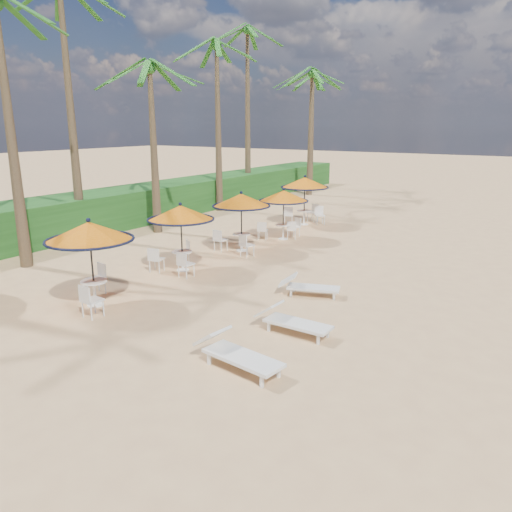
{
  "coord_description": "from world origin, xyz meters",
  "views": [
    {
      "loc": [
        6.35,
        -9.26,
        5.12
      ],
      "look_at": [
        -1.61,
        3.08,
        1.2
      ],
      "focal_mm": 35.0,
      "sensor_mm": 36.0,
      "label": 1
    }
  ],
  "objects_px": {
    "station_2": "(240,206)",
    "lounger_near": "(235,352)",
    "station_0": "(90,239)",
    "station_3": "(283,202)",
    "station_1": "(180,221)",
    "lounger_mid": "(291,320)",
    "lounger_far": "(307,286)",
    "station_4": "(305,188)"
  },
  "relations": [
    {
      "from": "station_2",
      "to": "station_4",
      "type": "xyz_separation_m",
      "value": [
        -0.4,
        6.44,
        -0.01
      ]
    },
    {
      "from": "station_4",
      "to": "lounger_near",
      "type": "relative_size",
      "value": 1.16
    },
    {
      "from": "lounger_mid",
      "to": "lounger_near",
      "type": "bearing_deg",
      "value": -91.26
    },
    {
      "from": "lounger_near",
      "to": "station_3",
      "type": "bearing_deg",
      "value": 123.18
    },
    {
      "from": "station_0",
      "to": "station_1",
      "type": "bearing_deg",
      "value": 93.44
    },
    {
      "from": "station_2",
      "to": "lounger_near",
      "type": "height_order",
      "value": "station_2"
    },
    {
      "from": "station_2",
      "to": "lounger_near",
      "type": "xyz_separation_m",
      "value": [
        5.66,
        -8.44,
        -1.53
      ]
    },
    {
      "from": "lounger_far",
      "to": "lounger_near",
      "type": "bearing_deg",
      "value": -99.68
    },
    {
      "from": "lounger_near",
      "to": "lounger_far",
      "type": "relative_size",
      "value": 1.15
    },
    {
      "from": "station_3",
      "to": "station_4",
      "type": "height_order",
      "value": "station_4"
    },
    {
      "from": "station_0",
      "to": "station_4",
      "type": "relative_size",
      "value": 1.0
    },
    {
      "from": "station_2",
      "to": "station_3",
      "type": "bearing_deg",
      "value": 82.98
    },
    {
      "from": "station_2",
      "to": "station_3",
      "type": "xyz_separation_m",
      "value": [
        0.36,
        2.89,
        -0.19
      ]
    },
    {
      "from": "station_3",
      "to": "station_1",
      "type": "bearing_deg",
      "value": -94.96
    },
    {
      "from": "station_3",
      "to": "lounger_far",
      "type": "height_order",
      "value": "station_3"
    },
    {
      "from": "lounger_mid",
      "to": "station_0",
      "type": "bearing_deg",
      "value": -165.44
    },
    {
      "from": "lounger_mid",
      "to": "lounger_far",
      "type": "height_order",
      "value": "lounger_mid"
    },
    {
      "from": "lounger_near",
      "to": "lounger_mid",
      "type": "distance_m",
      "value": 2.29
    },
    {
      "from": "station_1",
      "to": "lounger_near",
      "type": "xyz_separation_m",
      "value": [
        5.86,
        -4.98,
        -1.44
      ]
    },
    {
      "from": "station_3",
      "to": "lounger_near",
      "type": "height_order",
      "value": "station_3"
    },
    {
      "from": "station_0",
      "to": "station_1",
      "type": "xyz_separation_m",
      "value": [
        -0.24,
        4.05,
        -0.16
      ]
    },
    {
      "from": "station_0",
      "to": "station_4",
      "type": "xyz_separation_m",
      "value": [
        -0.44,
        13.96,
        -0.09
      ]
    },
    {
      "from": "station_1",
      "to": "lounger_mid",
      "type": "height_order",
      "value": "station_1"
    },
    {
      "from": "station_1",
      "to": "station_4",
      "type": "xyz_separation_m",
      "value": [
        -0.2,
        9.9,
        0.08
      ]
    },
    {
      "from": "station_3",
      "to": "lounger_near",
      "type": "distance_m",
      "value": 12.58
    },
    {
      "from": "station_2",
      "to": "lounger_far",
      "type": "height_order",
      "value": "station_2"
    },
    {
      "from": "station_0",
      "to": "station_4",
      "type": "distance_m",
      "value": 13.96
    },
    {
      "from": "station_4",
      "to": "lounger_far",
      "type": "xyz_separation_m",
      "value": [
        5.22,
        -9.86,
        -1.57
      ]
    },
    {
      "from": "lounger_near",
      "to": "lounger_mid",
      "type": "relative_size",
      "value": 1.11
    },
    {
      "from": "station_4",
      "to": "station_0",
      "type": "bearing_deg",
      "value": -88.18
    },
    {
      "from": "lounger_far",
      "to": "station_1",
      "type": "bearing_deg",
      "value": 161.3
    },
    {
      "from": "station_1",
      "to": "station_2",
      "type": "relative_size",
      "value": 0.99
    },
    {
      "from": "station_3",
      "to": "lounger_far",
      "type": "distance_m",
      "value": 7.85
    },
    {
      "from": "lounger_far",
      "to": "lounger_mid",
      "type": "bearing_deg",
      "value": -90.28
    },
    {
      "from": "lounger_mid",
      "to": "lounger_far",
      "type": "distance_m",
      "value": 2.89
    },
    {
      "from": "station_0",
      "to": "station_3",
      "type": "bearing_deg",
      "value": 88.31
    },
    {
      "from": "station_2",
      "to": "station_4",
      "type": "relative_size",
      "value": 0.96
    },
    {
      "from": "station_0",
      "to": "lounger_far",
      "type": "bearing_deg",
      "value": 40.66
    },
    {
      "from": "lounger_near",
      "to": "station_1",
      "type": "bearing_deg",
      "value": 147.73
    },
    {
      "from": "station_4",
      "to": "lounger_far",
      "type": "bearing_deg",
      "value": -62.11
    },
    {
      "from": "station_2",
      "to": "lounger_near",
      "type": "bearing_deg",
      "value": -56.15
    },
    {
      "from": "station_4",
      "to": "lounger_far",
      "type": "distance_m",
      "value": 11.26
    }
  ]
}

